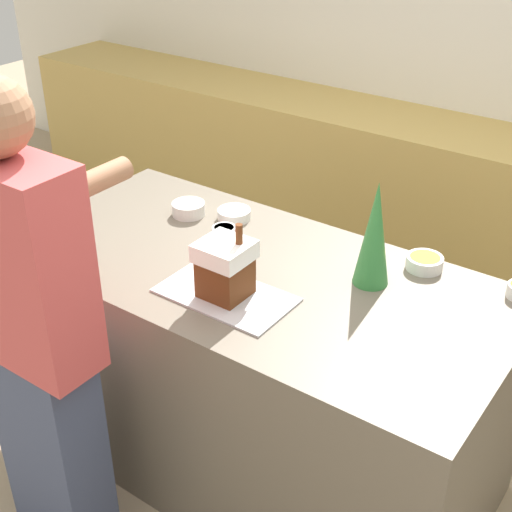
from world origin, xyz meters
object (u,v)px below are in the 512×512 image
gingerbread_house (225,267)px  candy_bowl_near_tray_right (188,208)px  candy_bowl_center_rear (234,214)px  decorative_tree (374,234)px  candy_bowl_beside_tree (224,232)px  baking_tray (226,295)px  person (35,339)px  candy_bowl_front_corner (425,262)px

gingerbread_house → candy_bowl_near_tray_right: (-0.50, 0.39, -0.08)m
gingerbread_house → candy_bowl_center_rear: 0.58m
decorative_tree → candy_bowl_beside_tree: size_ratio=4.05×
baking_tray → person: person is taller
person → gingerbread_house: bearing=55.5°
gingerbread_house → candy_bowl_center_rear: (-0.32, 0.47, -0.09)m
candy_bowl_near_tray_right → decorative_tree: bearing=-2.0°
gingerbread_house → candy_bowl_near_tray_right: gingerbread_house is taller
candy_bowl_beside_tree → person: 0.85m
decorative_tree → person: person is taller
baking_tray → decorative_tree: 0.54m
baking_tray → candy_bowl_beside_tree: (-0.26, 0.32, 0.02)m
candy_bowl_near_tray_right → gingerbread_house: bearing=-38.3°
candy_bowl_near_tray_right → candy_bowl_center_rear: bearing=24.5°
candy_bowl_front_corner → candy_bowl_beside_tree: bearing=-162.0°
candy_bowl_center_rear → candy_bowl_front_corner: candy_bowl_front_corner is taller
candy_bowl_beside_tree → candy_bowl_near_tray_right: bearing=163.7°
candy_bowl_front_corner → person: (-0.83, -1.08, -0.05)m
gingerbread_house → candy_bowl_near_tray_right: bearing=141.7°
candy_bowl_front_corner → person: bearing=-127.4°
decorative_tree → candy_bowl_front_corner: 0.28m
candy_bowl_front_corner → baking_tray: bearing=-130.0°
candy_bowl_center_rear → decorative_tree: bearing=-9.1°
gingerbread_house → candy_bowl_beside_tree: size_ratio=2.83×
candy_bowl_beside_tree → candy_bowl_near_tray_right: size_ratio=0.69×
decorative_tree → candy_bowl_front_corner: (0.11, 0.20, -0.16)m
candy_bowl_center_rear → candy_bowl_front_corner: size_ratio=1.02×
gingerbread_house → person: (-0.36, -0.52, -0.13)m
candy_bowl_front_corner → person: size_ratio=0.08×
gingerbread_house → person: person is taller
decorative_tree → candy_bowl_front_corner: decorative_tree is taller
gingerbread_house → decorative_tree: size_ratio=0.70×
candy_bowl_near_tray_right → candy_bowl_center_rear: candy_bowl_near_tray_right is taller
candy_bowl_center_rear → candy_bowl_front_corner: (0.79, 0.09, 0.00)m
decorative_tree → candy_bowl_center_rear: size_ratio=2.82×
decorative_tree → candy_bowl_near_tray_right: size_ratio=2.81×
candy_bowl_near_tray_right → candy_bowl_front_corner: candy_bowl_near_tray_right is taller
candy_bowl_near_tray_right → person: (0.14, -0.91, -0.05)m
decorative_tree → candy_bowl_beside_tree: decorative_tree is taller
candy_bowl_beside_tree → person: person is taller
gingerbread_house → decorative_tree: decorative_tree is taller
decorative_tree → candy_bowl_near_tray_right: decorative_tree is taller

